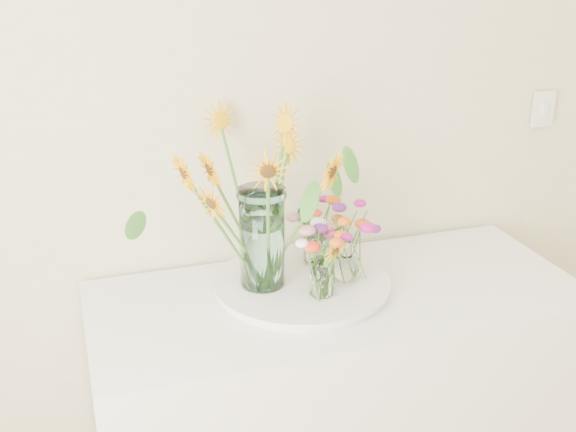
{
  "coord_description": "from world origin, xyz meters",
  "views": [
    {
      "loc": [
        -0.89,
        0.24,
        1.86
      ],
      "look_at": [
        -0.32,
        2.0,
        1.12
      ],
      "focal_mm": 45.0,
      "sensor_mm": 36.0,
      "label": 1
    }
  ],
  "objects_px": {
    "mason_jar": "(262,238)",
    "small_vase_a": "(322,278)",
    "small_vase_b": "(346,259)",
    "tray": "(302,286)",
    "counter": "(335,422)",
    "small_vase_c": "(315,243)"
  },
  "relations": [
    {
      "from": "counter",
      "to": "mason_jar",
      "type": "distance_m",
      "value": 0.66
    },
    {
      "from": "small_vase_a",
      "to": "counter",
      "type": "bearing_deg",
      "value": 33.99
    },
    {
      "from": "mason_jar",
      "to": "counter",
      "type": "bearing_deg",
      "value": -16.94
    },
    {
      "from": "counter",
      "to": "tray",
      "type": "height_order",
      "value": "tray"
    },
    {
      "from": "counter",
      "to": "small_vase_b",
      "type": "distance_m",
      "value": 0.54
    },
    {
      "from": "mason_jar",
      "to": "small_vase_a",
      "type": "relative_size",
      "value": 2.67
    },
    {
      "from": "small_vase_a",
      "to": "mason_jar",
      "type": "bearing_deg",
      "value": 141.1
    },
    {
      "from": "counter",
      "to": "tray",
      "type": "relative_size",
      "value": 2.91
    },
    {
      "from": "counter",
      "to": "small_vase_c",
      "type": "height_order",
      "value": "small_vase_c"
    },
    {
      "from": "mason_jar",
      "to": "small_vase_b",
      "type": "distance_m",
      "value": 0.25
    },
    {
      "from": "small_vase_a",
      "to": "small_vase_b",
      "type": "xyz_separation_m",
      "value": [
        0.1,
        0.07,
        0.01
      ]
    },
    {
      "from": "small_vase_a",
      "to": "small_vase_b",
      "type": "bearing_deg",
      "value": 35.93
    },
    {
      "from": "small_vase_b",
      "to": "small_vase_a",
      "type": "bearing_deg",
      "value": -144.07
    },
    {
      "from": "counter",
      "to": "mason_jar",
      "type": "xyz_separation_m",
      "value": [
        -0.21,
        0.06,
        0.62
      ]
    },
    {
      "from": "tray",
      "to": "mason_jar",
      "type": "distance_m",
      "value": 0.19
    },
    {
      "from": "tray",
      "to": "small_vase_b",
      "type": "relative_size",
      "value": 3.79
    },
    {
      "from": "counter",
      "to": "small_vase_a",
      "type": "relative_size",
      "value": 12.87
    },
    {
      "from": "mason_jar",
      "to": "tray",
      "type": "bearing_deg",
      "value": -6.56
    },
    {
      "from": "small_vase_b",
      "to": "small_vase_c",
      "type": "relative_size",
      "value": 1.02
    },
    {
      "from": "tray",
      "to": "mason_jar",
      "type": "bearing_deg",
      "value": 173.44
    },
    {
      "from": "counter",
      "to": "small_vase_b",
      "type": "relative_size",
      "value": 11.02
    },
    {
      "from": "small_vase_a",
      "to": "small_vase_b",
      "type": "distance_m",
      "value": 0.13
    }
  ]
}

